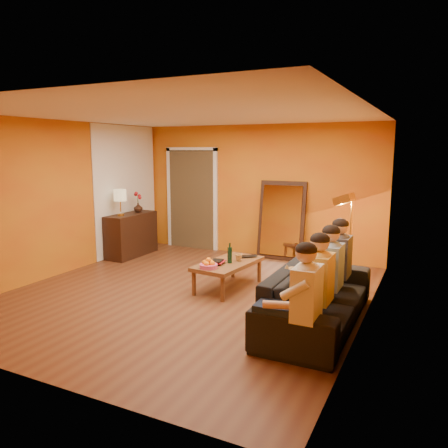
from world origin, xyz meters
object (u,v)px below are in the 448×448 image
at_px(sideboard, 131,235).
at_px(tumbler, 239,258).
at_px(person_mid_left, 320,287).
at_px(person_far_right, 340,264).
at_px(wine_bottle, 230,253).
at_px(floor_lamp, 350,243).
at_px(dog, 291,297).
at_px(table_lamp, 120,203).
at_px(person_far_left, 306,303).
at_px(laptop, 248,257).
at_px(person_mid_right, 331,275).
at_px(coffee_table, 228,275).
at_px(sofa, 318,296).
at_px(vase, 138,208).
at_px(mirror_frame, 282,220).

bearing_deg(sideboard, tumbler, -18.63).
bearing_deg(tumbler, person_mid_left, -39.84).
xyz_separation_m(person_far_right, wine_bottle, (-1.65, 0.05, -0.03)).
distance_m(floor_lamp, dog, 1.79).
bearing_deg(tumbler, sideboard, 161.37).
distance_m(table_lamp, person_far_left, 5.06).
distance_m(sideboard, laptop, 2.93).
relative_size(person_mid_right, tumbler, 10.96).
relative_size(table_lamp, wine_bottle, 1.65).
bearing_deg(coffee_table, sofa, -19.23).
relative_size(table_lamp, sofa, 0.22).
height_order(person_mid_left, vase, person_mid_left).
xyz_separation_m(person_mid_right, laptop, (-1.52, 1.00, -0.18)).
distance_m(mirror_frame, person_mid_right, 3.21).
xyz_separation_m(person_far_left, person_mid_left, (0.00, 0.55, 0.00)).
bearing_deg(laptop, person_mid_left, -85.28).
bearing_deg(sofa, vase, 64.08).
xyz_separation_m(floor_lamp, laptop, (-1.49, -0.41, -0.29)).
xyz_separation_m(table_lamp, coffee_table, (2.67, -0.76, -0.90)).
bearing_deg(person_far_left, person_far_right, 90.00).
distance_m(table_lamp, vase, 0.57).
bearing_deg(table_lamp, floor_lamp, -0.03).
distance_m(mirror_frame, tumbler, 2.04).
height_order(floor_lamp, person_far_left, floor_lamp).
bearing_deg(dog, vase, 153.80).
bearing_deg(mirror_frame, laptop, -88.22).
distance_m(dog, person_far_left, 0.92).
distance_m(person_far_left, person_mid_right, 1.10).
distance_m(dog, person_mid_right, 0.56).
distance_m(wine_bottle, vase, 3.06).
bearing_deg(mirror_frame, sofa, -63.36).
xyz_separation_m(sofa, floor_lamp, (0.10, 1.51, 0.38)).
bearing_deg(person_far_left, person_mid_left, 90.00).
bearing_deg(vase, coffee_table, -26.15).
height_order(tumbler, laptop, tumbler).
bearing_deg(person_far_right, sofa, -101.31).
xyz_separation_m(person_mid_right, tumbler, (-1.58, 0.77, -0.14)).
relative_size(coffee_table, person_far_left, 1.00).
height_order(floor_lamp, tumbler, floor_lamp).
relative_size(laptop, vase, 1.71).
relative_size(person_mid_right, person_far_right, 1.00).
xyz_separation_m(sofa, person_mid_right, (0.13, 0.10, 0.27)).
xyz_separation_m(sofa, wine_bottle, (-1.52, 0.70, 0.23)).
distance_m(sideboard, person_mid_right, 4.70).
xyz_separation_m(mirror_frame, laptop, (0.06, -1.79, -0.33)).
bearing_deg(person_mid_left, sofa, 106.11).
distance_m(mirror_frame, person_mid_left, 3.70).
bearing_deg(person_far_right, dog, -115.05).
bearing_deg(wine_bottle, mirror_frame, 88.06).
bearing_deg(dog, person_far_right, 68.52).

